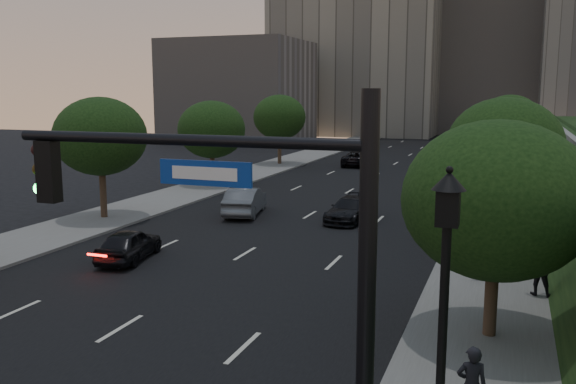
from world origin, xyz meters
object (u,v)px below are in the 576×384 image
at_px(street_lamp, 443,321).
at_px(sedan_mid_left, 245,201).
at_px(sedan_near_left, 129,244).
at_px(pedestrian_c, 484,254).
at_px(traffic_signal_mast, 287,335).
at_px(sedan_near_right, 350,209).
at_px(sedan_far_left, 358,159).
at_px(pedestrian_b, 540,268).
at_px(sedan_far_right, 444,175).

distance_m(street_lamp, sedan_mid_left, 23.87).
height_order(street_lamp, sedan_near_left, street_lamp).
height_order(sedan_near_left, pedestrian_c, pedestrian_c).
xyz_separation_m(traffic_signal_mast, sedan_mid_left, (-11.40, 23.85, -2.87)).
distance_m(sedan_near_left, pedestrian_c, 14.17).
height_order(sedan_near_left, sedan_near_right, sedan_near_left).
bearing_deg(sedan_far_left, sedan_near_right, 100.66).
relative_size(traffic_signal_mast, sedan_near_right, 1.56).
distance_m(traffic_signal_mast, street_lamp, 4.45).
xyz_separation_m(street_lamp, pedestrian_b, (2.16, 10.18, -1.55)).
distance_m(sedan_far_right, pedestrian_c, 25.07).
xyz_separation_m(sedan_far_left, sedan_near_right, (5.59, -24.58, -0.06)).
bearing_deg(sedan_near_left, traffic_signal_mast, 121.57).
bearing_deg(sedan_far_left, traffic_signal_mast, 100.46).
bearing_deg(sedan_near_right, sedan_far_left, 107.23).
relative_size(sedan_far_left, pedestrian_b, 2.73).
bearing_deg(sedan_mid_left, pedestrian_b, 134.92).
bearing_deg(sedan_near_left, sedan_near_right, -132.16).
bearing_deg(sedan_near_left, sedan_mid_left, -103.61).
height_order(sedan_far_left, pedestrian_b, pedestrian_b).
distance_m(sedan_mid_left, sedan_far_left, 24.93).
bearing_deg(sedan_near_left, pedestrian_c, 177.54).
relative_size(traffic_signal_mast, sedan_far_left, 1.36).
bearing_deg(traffic_signal_mast, pedestrian_b, 74.75).
bearing_deg(pedestrian_c, street_lamp, 55.34).
relative_size(sedan_mid_left, sedan_far_right, 1.29).
relative_size(sedan_far_left, sedan_near_right, 1.15).
bearing_deg(sedan_far_right, sedan_near_left, -114.07).
relative_size(traffic_signal_mast, pedestrian_c, 3.78).
bearing_deg(pedestrian_c, pedestrian_b, 113.66).
bearing_deg(street_lamp, pedestrian_c, 88.39).
relative_size(sedan_near_left, sedan_far_right, 1.05).
bearing_deg(sedan_near_left, pedestrian_b, 172.32).
xyz_separation_m(sedan_far_right, pedestrian_b, (5.89, -25.95, 0.45)).
bearing_deg(street_lamp, pedestrian_b, 78.01).
height_order(sedan_far_left, pedestrian_c, pedestrian_c).
bearing_deg(pedestrian_b, sedan_far_right, -71.02).
height_order(traffic_signal_mast, sedan_mid_left, traffic_signal_mast).
bearing_deg(traffic_signal_mast, street_lamp, 66.89).
bearing_deg(sedan_mid_left, sedan_far_right, -132.64).
relative_size(sedan_far_left, sedan_far_right, 1.36).
bearing_deg(sedan_far_left, pedestrian_b, 110.95).
xyz_separation_m(pedestrian_b, pedestrian_c, (-1.84, 1.21, -0.01)).
bearing_deg(pedestrian_c, sedan_near_right, -83.33).
bearing_deg(street_lamp, sedan_mid_left, 123.39).
xyz_separation_m(traffic_signal_mast, sedan_near_right, (-5.32, 24.20, -3.02)).
distance_m(traffic_signal_mast, sedan_near_right, 24.96).
relative_size(sedan_near_right, pedestrian_c, 2.42).
bearing_deg(sedan_near_left, sedan_far_left, -102.01).
xyz_separation_m(sedan_near_left, pedestrian_c, (14.04, 1.91, 0.40)).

